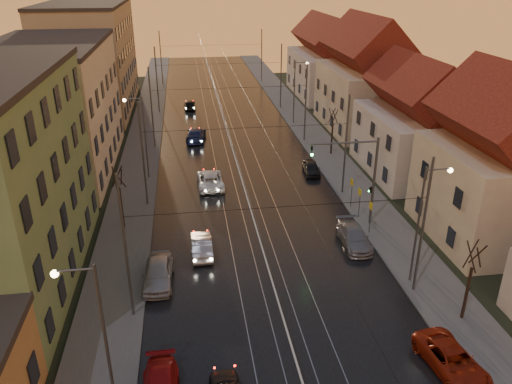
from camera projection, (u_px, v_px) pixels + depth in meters
name	position (u px, v px, depth m)	size (l,w,h in m)	color
road	(230.00, 141.00, 58.19)	(16.00, 120.00, 0.04)	black
sidewalk_left	(143.00, 145.00, 56.88)	(4.00, 120.00, 0.15)	#4C4C4C
sidewalk_right	(314.00, 137.00, 59.46)	(4.00, 120.00, 0.15)	#4C4C4C
tram_rail_0	(211.00, 142.00, 57.89)	(0.06, 120.00, 0.03)	gray
tram_rail_1	(224.00, 141.00, 58.08)	(0.06, 120.00, 0.03)	gray
tram_rail_2	(237.00, 141.00, 58.28)	(0.06, 120.00, 0.03)	gray
tram_rail_3	(249.00, 140.00, 58.46)	(0.06, 120.00, 0.03)	gray
apartment_left_2	(54.00, 110.00, 48.06)	(10.00, 20.00, 12.00)	beige
apartment_left_3	(92.00, 58.00, 69.29)	(10.00, 24.00, 14.00)	tan
house_right_1	(499.00, 169.00, 35.60)	(8.67, 10.20, 10.80)	#B9A68E
house_right_2	(418.00, 127.00, 47.65)	(9.18, 12.24, 9.20)	beige
house_right_3	(366.00, 82.00, 60.70)	(9.18, 14.28, 11.50)	#B9A68E
house_right_4	(326.00, 63.00, 77.25)	(9.18, 16.32, 10.00)	beige
catenary_pole_l_1	(126.00, 249.00, 27.28)	(0.16, 0.16, 9.00)	#595B60
catenary_pole_r_1	(423.00, 228.00, 29.49)	(0.16, 0.16, 9.00)	#595B60
catenary_pole_l_2	(143.00, 156.00, 40.81)	(0.16, 0.16, 9.00)	#595B60
catenary_pole_r_2	(346.00, 146.00, 43.02)	(0.16, 0.16, 9.00)	#595B60
catenary_pole_l_3	(152.00, 109.00, 54.33)	(0.16, 0.16, 9.00)	#595B60
catenary_pole_r_3	(306.00, 103.00, 56.55)	(0.16, 0.16, 9.00)	#595B60
catenary_pole_l_4	(157.00, 80.00, 67.86)	(0.16, 0.16, 9.00)	#595B60
catenary_pole_r_4	(281.00, 77.00, 70.08)	(0.16, 0.16, 9.00)	#595B60
catenary_pole_l_5	(161.00, 58.00, 84.10)	(0.16, 0.16, 9.00)	#595B60
catenary_pole_r_5	(262.00, 56.00, 86.31)	(0.16, 0.16, 9.00)	#595B60
street_lamp_0	(96.00, 328.00, 20.74)	(1.75, 0.32, 8.00)	#595B60
street_lamp_1	(424.00, 214.00, 30.30)	(1.75, 0.32, 8.00)	#595B60
street_lamp_2	(141.00, 130.00, 45.99)	(1.75, 0.32, 8.00)	#595B60
street_lamp_3	(297.00, 86.00, 62.77)	(1.75, 0.32, 8.00)	#595B60
traffic_light_mast	(362.00, 171.00, 37.49)	(5.30, 0.32, 7.20)	#595B60
bare_tree_0	(121.00, 200.00, 37.83)	(1.09, 1.09, 5.11)	black
bare_tree_1	(469.00, 283.00, 27.83)	(1.09, 1.09, 5.11)	black
bare_tree_2	(332.00, 133.00, 53.10)	(1.09, 1.09, 5.11)	black
driving_car_1	(202.00, 245.00, 35.19)	(1.41, 4.05, 1.33)	#96959A
driving_car_2	(210.00, 179.00, 46.01)	(2.31, 5.01, 1.39)	silver
driving_car_3	(196.00, 134.00, 58.27)	(2.04, 5.02, 1.46)	navy
driving_car_4	(190.00, 105.00, 71.06)	(1.57, 3.90, 1.33)	black
parked_left_3	(158.00, 273.00, 31.88)	(1.82, 4.52, 1.54)	#A5A4AA
parked_right_0	(452.00, 361.00, 24.92)	(2.13, 4.62, 1.28)	maroon
parked_right_1	(354.00, 237.00, 36.30)	(1.87, 4.61, 1.34)	gray
parked_right_2	(311.00, 168.00, 48.83)	(1.45, 3.61, 1.23)	black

